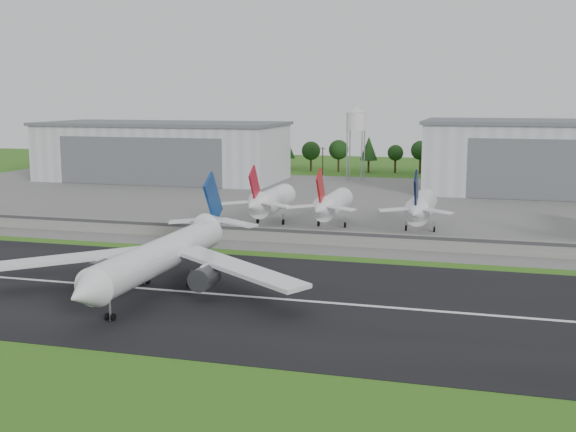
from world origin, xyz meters
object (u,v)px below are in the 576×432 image
(main_airliner, at_px, (159,264))
(parked_jet_red_a, at_px, (269,201))
(parked_jet_red_b, at_px, (331,205))
(parked_jet_navy, at_px, (420,207))

(main_airliner, distance_m, parked_jet_red_a, 67.05)
(main_airliner, xyz_separation_m, parked_jet_red_b, (15.74, 66.99, 1.25))
(parked_jet_red_a, bearing_deg, parked_jet_red_b, -0.12)
(parked_jet_red_a, xyz_separation_m, parked_jet_red_b, (16.56, -0.04, -0.26))
(main_airliner, relative_size, parked_jet_navy, 1.89)
(main_airliner, distance_m, parked_jet_red_b, 68.83)
(parked_jet_red_a, distance_m, parked_jet_red_b, 16.56)
(parked_jet_red_a, distance_m, parked_jet_navy, 39.11)
(main_airliner, xyz_separation_m, parked_jet_navy, (38.29, 67.02, 1.45))
(parked_jet_navy, bearing_deg, parked_jet_red_b, -179.93)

